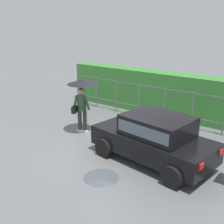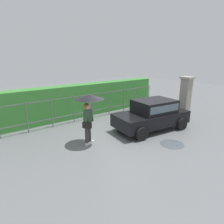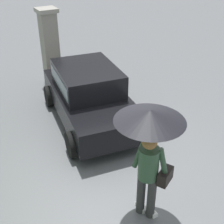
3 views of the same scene
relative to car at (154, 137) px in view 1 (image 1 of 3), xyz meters
name	(u,v)px [view 1 (image 1 of 3)]	position (x,y,z in m)	size (l,w,h in m)	color
ground_plane	(114,147)	(-1.55, 0.09, -0.80)	(40.00, 40.00, 0.00)	slate
car	(154,137)	(0.00, 0.00, 0.00)	(3.90, 2.26, 1.48)	black
pedestrian	(82,92)	(-3.30, 0.48, 0.79)	(1.13, 1.13, 2.07)	#333333
fence_section	(164,103)	(-1.36, 3.31, 0.02)	(9.70, 0.05, 1.50)	#59605B
hedge_row	(174,95)	(-1.36, 4.25, 0.15)	(10.65, 0.90, 1.90)	#387F33
puddle_near	(101,178)	(-0.68, -1.70, -0.80)	(0.99, 0.99, 0.00)	#4C545B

